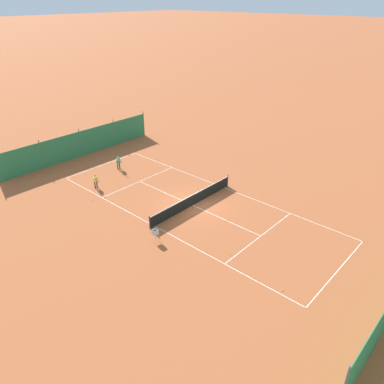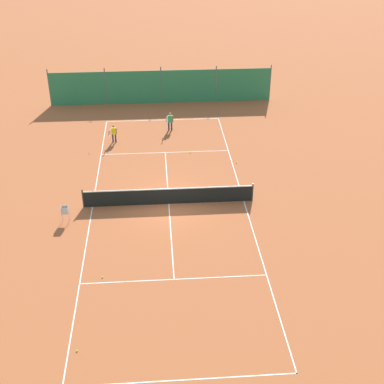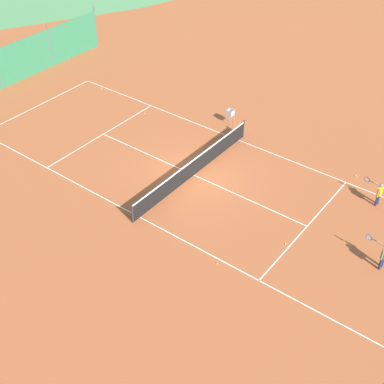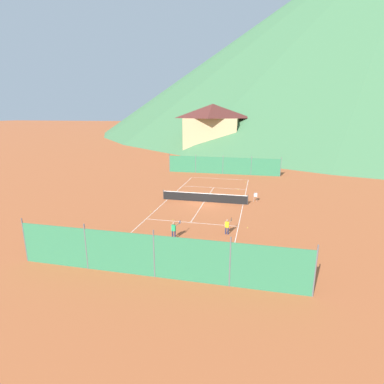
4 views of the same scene
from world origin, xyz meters
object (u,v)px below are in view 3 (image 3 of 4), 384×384
Objects in this scene: tennis_net at (194,167)px; ball_hopper at (230,114)px; tennis_ball_mid_court at (356,176)px; tennis_ball_service_box at (102,89)px; tennis_ball_by_net_right at (217,263)px; player_far_service at (379,192)px; tennis_ball_alley_right at (285,244)px; player_far_baseline at (383,254)px; tennis_ball_near_corner at (145,113)px.

tennis_net reaches higher than ball_hopper.
tennis_net is 5.48m from ball_hopper.
tennis_ball_mid_court is 16.89m from tennis_ball_service_box.
tennis_ball_by_net_right is 0.07× the size of ball_hopper.
tennis_ball_by_net_right is (-8.15, -14.82, 0.00)m from tennis_ball_service_box.
player_far_service reaches higher than tennis_ball_service_box.
tennis_ball_alley_right is 1.00× the size of tennis_ball_by_net_right.
player_far_baseline is at bearing -147.58° from tennis_ball_mid_court.
tennis_ball_alley_right and tennis_ball_near_corner have the same top height.
ball_hopper reaches higher than tennis_ball_near_corner.
tennis_ball_alley_right and tennis_ball_by_net_right have the same top height.
player_far_baseline is at bearing -155.66° from player_far_service.
tennis_ball_mid_court is (5.33, 3.38, -0.73)m from player_far_baseline.
tennis_ball_alley_right is at bearing -132.40° from ball_hopper.
tennis_ball_by_net_right is (-9.24, 2.03, 0.00)m from tennis_ball_mid_court.
player_far_service reaches higher than tennis_ball_mid_court.
tennis_ball_near_corner is 5.18m from ball_hopper.
tennis_ball_alley_right is 1.00× the size of tennis_ball_mid_court.
tennis_ball_mid_court is at bearing -53.43° from tennis_net.
tennis_ball_alley_right is at bearing -111.23° from tennis_ball_near_corner.
player_far_baseline reaches higher than tennis_ball_alley_right.
tennis_ball_by_net_right is at bearing -148.56° from ball_hopper.
tennis_ball_mid_court is 0.07× the size of ball_hopper.
player_far_baseline is 19.84× the size of tennis_ball_mid_court.
tennis_ball_near_corner is (3.13, 6.05, -0.47)m from tennis_net.
ball_hopper is (0.43, 7.95, 0.62)m from tennis_ball_mid_court.
tennis_ball_service_box is at bearing 99.74° from ball_hopper.
ball_hopper reaches higher than tennis_ball_service_box.
tennis_ball_near_corner is at bearing 97.83° from tennis_ball_mid_court.
tennis_ball_alley_right is 17.36m from tennis_ball_service_box.
tennis_net reaches higher than tennis_ball_by_net_right.
tennis_ball_service_box is at bearing 78.19° from player_far_baseline.
player_far_baseline is 19.84× the size of tennis_ball_by_net_right.
tennis_ball_service_box is at bearing 71.87° from tennis_ball_alley_right.
tennis_ball_near_corner and tennis_ball_by_net_right have the same top height.
player_far_baseline is 1.47× the size of ball_hopper.
tennis_ball_alley_right is at bearing -31.37° from tennis_ball_by_net_right.
tennis_ball_mid_court is 1.00× the size of tennis_ball_service_box.
player_far_baseline reaches higher than tennis_ball_by_net_right.
player_far_baseline is at bearing -116.94° from ball_hopper.
ball_hopper is (6.93, 7.59, 0.62)m from tennis_ball_alley_right.
player_far_service is (3.36, -8.22, 0.22)m from tennis_net.
player_far_service is 18.58× the size of tennis_ball_alley_right.
ball_hopper is (1.95, 9.61, -0.06)m from player_far_service.
tennis_ball_alley_right is at bearing -104.69° from tennis_net.
tennis_ball_alley_right is at bearing -108.13° from tennis_ball_service_box.
tennis_ball_alley_right and tennis_ball_service_box have the same top height.
player_far_service is 18.53m from tennis_ball_service_box.
tennis_ball_near_corner and tennis_ball_service_box have the same top height.
tennis_ball_mid_court and tennis_ball_by_net_right have the same top height.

